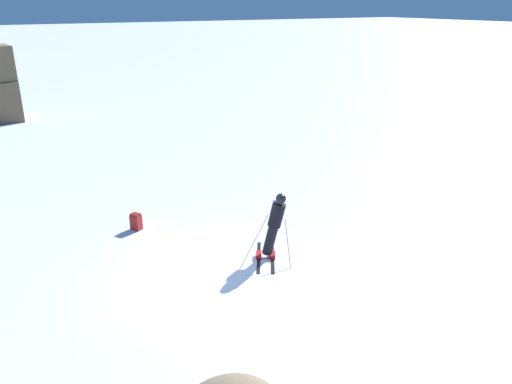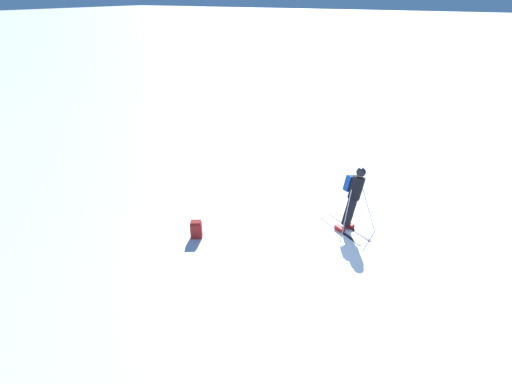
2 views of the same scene
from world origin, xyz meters
The scene contains 3 objects.
ground_plane centered at (0.00, 0.00, 0.00)m, with size 300.00×300.00×0.00m, color white.
skier centered at (1.65, -0.09, 1.01)m, with size 1.47×1.70×1.83m.
spare_backpack centered at (-0.95, 3.37, 0.24)m, with size 0.34×0.37×0.50m.
Camera 2 is at (-8.14, -2.52, 5.99)m, focal length 28.00 mm.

